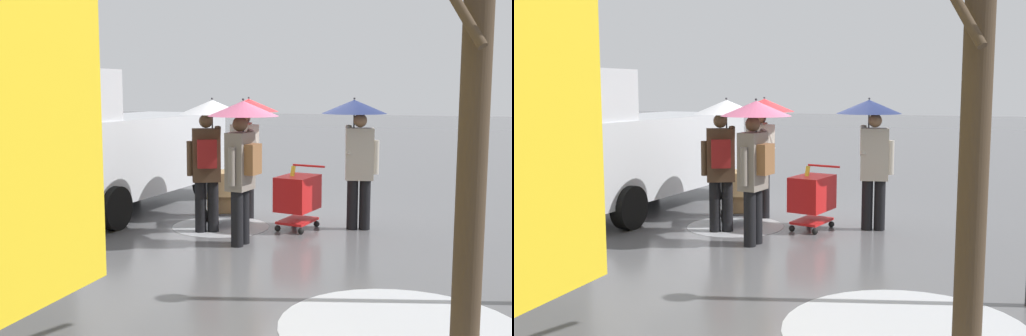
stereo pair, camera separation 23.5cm
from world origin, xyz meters
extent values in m
plane|color=#5B5B5E|center=(0.00, 0.00, 0.00)|extent=(90.00, 90.00, 0.00)
cylinder|color=#999BA0|center=(0.83, 1.08, 0.00)|extent=(1.61, 1.61, 0.01)
cylinder|color=silver|center=(-2.59, 4.54, 0.00)|extent=(2.39, 2.39, 0.01)
cube|color=#B7BABF|center=(3.28, 0.26, 1.06)|extent=(2.15, 5.27, 1.40)
cube|color=#B7BABF|center=(3.35, 2.16, 2.18)|extent=(1.89, 1.47, 0.84)
cube|color=black|center=(3.37, 2.88, 1.38)|extent=(1.66, 0.12, 0.63)
cube|color=#232326|center=(3.37, 2.92, 0.32)|extent=(1.96, 0.23, 0.24)
cylinder|color=black|center=(2.36, 1.91, 0.36)|extent=(0.27, 0.73, 0.72)
cylinder|color=black|center=(4.32, 1.83, 0.36)|extent=(0.27, 0.73, 0.72)
cylinder|color=black|center=(2.24, -1.32, 0.36)|extent=(0.27, 0.73, 0.72)
cylinder|color=black|center=(4.20, -1.39, 0.36)|extent=(0.27, 0.73, 0.72)
cube|color=red|center=(-0.42, 0.80, 0.60)|extent=(0.63, 0.83, 0.56)
cube|color=red|center=(-0.42, 0.80, 0.14)|extent=(0.57, 0.75, 0.04)
cylinder|color=red|center=(-0.48, 0.39, 1.00)|extent=(0.58, 0.13, 0.04)
sphere|color=black|center=(-0.58, 1.14, 0.05)|extent=(0.10, 0.10, 0.10)
sphere|color=black|center=(-0.17, 1.07, 0.05)|extent=(0.10, 0.10, 0.10)
sphere|color=black|center=(-0.67, 0.54, 0.05)|extent=(0.10, 0.10, 0.10)
sphere|color=black|center=(-0.26, 0.47, 0.05)|extent=(0.10, 0.10, 0.10)
cylinder|color=yellow|center=(-0.32, 0.89, 0.70)|extent=(0.11, 0.29, 0.69)
cube|color=#515156|center=(0.87, 0.94, 0.22)|extent=(0.71, 0.76, 0.03)
cylinder|color=#515156|center=(0.82, 0.57, 0.77)|extent=(0.04, 0.04, 1.10)
cylinder|color=#515156|center=(1.20, 0.77, 0.77)|extent=(0.04, 0.04, 1.10)
cylinder|color=black|center=(0.80, 0.56, 0.10)|extent=(0.14, 0.20, 0.20)
cylinder|color=black|center=(1.22, 0.78, 0.10)|extent=(0.14, 0.20, 0.20)
cube|color=#A37F51|center=(0.87, 0.94, 0.38)|extent=(0.62, 0.60, 0.29)
cube|color=tan|center=(0.87, 0.94, 0.71)|extent=(0.65, 0.71, 0.39)
cylinder|color=black|center=(0.98, 1.55, 0.41)|extent=(0.18, 0.18, 0.82)
cylinder|color=black|center=(0.80, 1.45, 0.41)|extent=(0.18, 0.18, 0.82)
cube|color=#473323|center=(0.89, 1.50, 1.24)|extent=(0.52, 0.45, 0.84)
sphere|color=brown|center=(0.89, 1.50, 1.78)|extent=(0.22, 0.22, 0.22)
cylinder|color=#473323|center=(1.12, 1.62, 1.19)|extent=(0.10, 0.10, 0.55)
cylinder|color=#473323|center=(0.74, 1.40, 1.46)|extent=(0.23, 0.31, 0.50)
cylinder|color=#333338|center=(0.80, 1.45, 1.62)|extent=(0.02, 0.02, 0.86)
cone|color=white|center=(0.80, 1.45, 2.00)|extent=(1.04, 1.04, 0.22)
sphere|color=#333338|center=(0.80, 1.45, 2.13)|extent=(0.04, 0.04, 0.04)
cube|color=maroon|center=(0.79, 1.67, 1.28)|extent=(0.34, 0.28, 0.44)
cylinder|color=black|center=(-1.45, 0.44, 0.41)|extent=(0.18, 0.18, 0.82)
cylinder|color=black|center=(-1.26, 0.49, 0.41)|extent=(0.18, 0.18, 0.82)
cube|color=#B2A899|center=(-1.35, 0.46, 1.24)|extent=(0.49, 0.38, 0.84)
sphere|color=#8C6647|center=(-1.35, 0.46, 1.78)|extent=(0.22, 0.22, 0.22)
cylinder|color=#B2A899|center=(-1.61, 0.40, 1.19)|extent=(0.10, 0.10, 0.55)
cylinder|color=#B2A899|center=(-1.18, 0.53, 1.46)|extent=(0.17, 0.32, 0.50)
cylinder|color=#333338|center=(-1.26, 0.49, 1.62)|extent=(0.02, 0.02, 0.86)
cone|color=navy|center=(-1.26, 0.49, 2.00)|extent=(1.04, 1.04, 0.22)
sphere|color=#333338|center=(-1.26, 0.49, 2.13)|extent=(0.04, 0.04, 0.04)
cube|color=black|center=(-1.30, 0.27, 1.28)|extent=(0.33, 0.23, 0.44)
cylinder|color=black|center=(0.84, 0.19, 0.41)|extent=(0.18, 0.18, 0.82)
cylinder|color=black|center=(0.65, 0.25, 0.41)|extent=(0.18, 0.18, 0.82)
cube|color=#B2A899|center=(0.74, 0.22, 1.24)|extent=(0.50, 0.40, 0.84)
sphere|color=#8C6647|center=(0.74, 0.22, 1.78)|extent=(0.22, 0.22, 0.22)
cylinder|color=#B2A899|center=(0.99, 0.14, 1.19)|extent=(0.10, 0.10, 0.55)
cylinder|color=#B2A899|center=(0.57, 0.26, 1.46)|extent=(0.19, 0.32, 0.50)
cylinder|color=#333338|center=(0.65, 0.25, 1.62)|extent=(0.02, 0.02, 0.86)
cone|color=red|center=(0.65, 0.25, 2.00)|extent=(1.04, 1.04, 0.22)
sphere|color=#333338|center=(0.65, 0.25, 2.13)|extent=(0.04, 0.04, 0.04)
cylinder|color=black|center=(0.08, 2.19, 0.41)|extent=(0.18, 0.18, 0.82)
cylinder|color=black|center=(0.06, 1.99, 0.41)|extent=(0.18, 0.18, 0.82)
cube|color=slate|center=(0.07, 2.09, 1.24)|extent=(0.32, 0.47, 0.84)
sphere|color=brown|center=(0.07, 2.09, 1.78)|extent=(0.22, 0.22, 0.22)
cylinder|color=slate|center=(0.10, 2.35, 1.19)|extent=(0.10, 0.10, 0.55)
cylinder|color=slate|center=(0.07, 1.91, 1.46)|extent=(0.31, 0.13, 0.50)
cylinder|color=#333338|center=(0.06, 1.99, 1.62)|extent=(0.02, 0.02, 0.86)
cone|color=#E0668E|center=(0.06, 1.99, 2.00)|extent=(1.04, 1.04, 0.22)
sphere|color=#333338|center=(0.06, 1.99, 2.13)|extent=(0.04, 0.04, 0.04)
cube|color=brown|center=(-0.13, 2.11, 1.28)|extent=(0.19, 0.31, 0.44)
cylinder|color=#423323|center=(-3.17, 5.05, 1.98)|extent=(0.24, 0.24, 3.95)
cylinder|color=#423323|center=(-3.01, 5.25, 2.93)|extent=(0.50, 0.41, 0.74)
camera|label=1|loc=(-3.27, 10.34, 2.28)|focal=43.42mm
camera|label=2|loc=(-3.49, 10.25, 2.28)|focal=43.42mm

